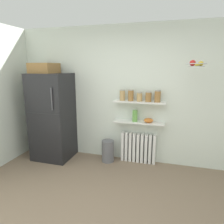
% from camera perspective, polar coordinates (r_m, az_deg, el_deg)
% --- Properties ---
extents(ground_plane, '(7.04, 7.04, 0.00)m').
position_cam_1_polar(ground_plane, '(3.03, -2.59, -24.79)').
color(ground_plane, '#7A6651').
extents(back_wall, '(7.04, 0.10, 2.60)m').
position_cam_1_polar(back_wall, '(3.94, 4.52, 4.77)').
color(back_wall, silver).
rests_on(back_wall, ground_plane).
extents(refrigerator, '(0.73, 0.69, 1.91)m').
position_cam_1_polar(refrigerator, '(4.21, -16.53, -0.71)').
color(refrigerator, black).
rests_on(refrigerator, ground_plane).
extents(radiator, '(0.67, 0.12, 0.58)m').
position_cam_1_polar(radiator, '(4.04, 7.41, -10.00)').
color(radiator, white).
rests_on(radiator, ground_plane).
extents(wall_shelf_lower, '(0.95, 0.22, 0.02)m').
position_cam_1_polar(wall_shelf_lower, '(3.84, 7.56, -2.89)').
color(wall_shelf_lower, white).
extents(wall_shelf_upper, '(0.95, 0.22, 0.02)m').
position_cam_1_polar(wall_shelf_upper, '(3.75, 7.73, 2.83)').
color(wall_shelf_upper, white).
extents(storage_jar_0, '(0.10, 0.10, 0.21)m').
position_cam_1_polar(storage_jar_0, '(3.79, 2.94, 4.79)').
color(storage_jar_0, tan).
rests_on(storage_jar_0, wall_shelf_upper).
extents(storage_jar_1, '(0.10, 0.10, 0.21)m').
position_cam_1_polar(storage_jar_1, '(3.76, 5.34, 4.74)').
color(storage_jar_1, olive).
rests_on(storage_jar_1, wall_shelf_upper).
extents(storage_jar_2, '(0.10, 0.10, 0.17)m').
position_cam_1_polar(storage_jar_2, '(3.74, 7.78, 4.29)').
color(storage_jar_2, tan).
rests_on(storage_jar_2, wall_shelf_upper).
extents(storage_jar_3, '(0.11, 0.11, 0.19)m').
position_cam_1_polar(storage_jar_3, '(3.72, 10.26, 4.28)').
color(storage_jar_3, olive).
rests_on(storage_jar_3, wall_shelf_upper).
extents(storage_jar_4, '(0.11, 0.11, 0.22)m').
position_cam_1_polar(storage_jar_4, '(3.70, 12.76, 4.38)').
color(storage_jar_4, olive).
rests_on(storage_jar_4, wall_shelf_upper).
extents(vase, '(0.10, 0.10, 0.22)m').
position_cam_1_polar(vase, '(3.82, 6.50, -1.07)').
color(vase, '#66A84C').
rests_on(vase, wall_shelf_lower).
extents(shelf_bowl, '(0.17, 0.17, 0.08)m').
position_cam_1_polar(shelf_bowl, '(3.80, 10.28, -2.33)').
color(shelf_bowl, orange).
rests_on(shelf_bowl, wall_shelf_lower).
extents(trash_bin, '(0.24, 0.24, 0.43)m').
position_cam_1_polar(trash_bin, '(4.05, -1.17, -10.95)').
color(trash_bin, slate).
rests_on(trash_bin, ground_plane).
extents(hanging_fruit_basket, '(0.30, 0.30, 0.10)m').
position_cam_1_polar(hanging_fruit_basket, '(3.36, 22.73, 12.40)').
color(hanging_fruit_basket, '#B2B2B7').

